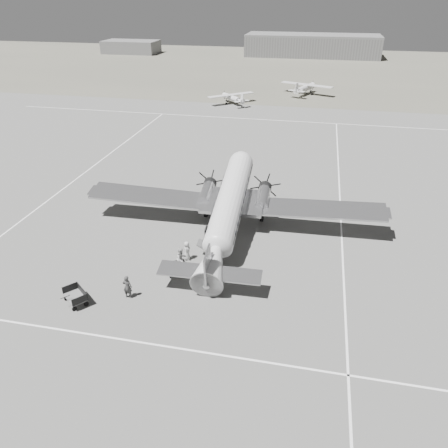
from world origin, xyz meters
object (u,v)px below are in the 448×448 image
(baggage_cart_near, at_px, (176,269))
(shed_secondary, at_px, (131,47))
(hangar_main, at_px, (312,45))
(ramp_agent, at_px, (181,259))
(baggage_cart_far, at_px, (75,297))
(light_plane_right, at_px, (305,89))
(ground_crew, at_px, (127,287))
(dc3_airliner, at_px, (229,209))
(passenger, at_px, (187,251))
(light_plane_left, at_px, (232,99))

(baggage_cart_near, bearing_deg, shed_secondary, 78.97)
(shed_secondary, relative_size, baggage_cart_near, 11.08)
(hangar_main, bearing_deg, ramp_agent, -92.52)
(baggage_cart_near, relative_size, baggage_cart_far, 0.84)
(light_plane_right, bearing_deg, shed_secondary, 160.46)
(shed_secondary, xyz_separation_m, ground_crew, (51.75, -124.87, -1.08))
(shed_secondary, xyz_separation_m, ramp_agent, (54.48, -120.68, -1.02))
(hangar_main, xyz_separation_m, dc3_airliner, (-2.99, -119.57, -0.65))
(baggage_cart_far, distance_m, ramp_agent, 8.27)
(ground_crew, xyz_separation_m, passenger, (2.73, 5.72, -0.10))
(hangar_main, relative_size, ground_crew, 22.84)
(light_plane_left, bearing_deg, shed_secondary, 85.08)
(hangar_main, relative_size, light_plane_left, 4.38)
(baggage_cart_near, bearing_deg, baggage_cart_far, -174.80)
(light_plane_right, height_order, baggage_cart_far, light_plane_right)
(baggage_cart_far, bearing_deg, dc3_airliner, 93.25)
(dc3_airliner, relative_size, ramp_agent, 14.14)
(ground_crew, relative_size, passenger, 1.13)
(baggage_cart_near, bearing_deg, light_plane_right, 49.29)
(baggage_cart_near, relative_size, passenger, 1.00)
(shed_secondary, distance_m, ground_crew, 135.17)
(hangar_main, xyz_separation_m, baggage_cart_near, (-5.77, -126.32, -2.84))
(hangar_main, relative_size, passenger, 25.73)
(light_plane_right, bearing_deg, dc3_airliner, -71.69)
(shed_secondary, distance_m, baggage_cart_far, 135.23)
(hangar_main, height_order, baggage_cart_near, hangar_main)
(light_plane_right, bearing_deg, baggage_cart_far, -77.82)
(light_plane_right, height_order, baggage_cart_near, light_plane_right)
(ground_crew, bearing_deg, shed_secondary, -68.73)
(light_plane_left, bearing_deg, passenger, -123.87)
(passenger, bearing_deg, dc3_airliner, -30.26)
(ramp_agent, relative_size, passenger, 1.20)
(passenger, bearing_deg, ramp_agent, 178.94)
(dc3_airliner, distance_m, baggage_cart_near, 7.62)
(dc3_airliner, distance_m, baggage_cart_far, 14.68)
(ramp_agent, bearing_deg, shed_secondary, 58.66)
(ground_crew, bearing_deg, light_plane_right, -98.53)
(light_plane_right, xyz_separation_m, passenger, (-6.38, -65.38, -0.35))
(shed_secondary, height_order, light_plane_left, shed_secondary)
(light_plane_left, bearing_deg, ramp_agent, -124.06)
(light_plane_left, bearing_deg, hangar_main, 38.88)
(baggage_cart_far, relative_size, passenger, 1.18)
(shed_secondary, xyz_separation_m, baggage_cart_near, (54.23, -121.32, -1.54))
(baggage_cart_far, bearing_deg, passenger, 89.13)
(shed_secondary, height_order, baggage_cart_far, shed_secondary)
(dc3_airliner, distance_m, passenger, 5.55)
(baggage_cart_far, xyz_separation_m, ground_crew, (3.35, 1.39, 0.37))
(shed_secondary, height_order, baggage_cart_near, shed_secondary)
(shed_secondary, relative_size, ramp_agent, 9.15)
(baggage_cart_near, bearing_deg, hangar_main, 52.27)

